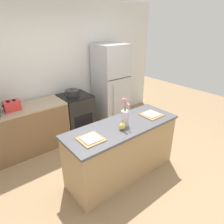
# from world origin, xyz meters

# --- Properties ---
(ground_plane) EXTENTS (10.00, 10.00, 0.00)m
(ground_plane) POSITION_xyz_m (0.00, 0.00, 0.00)
(ground_plane) COLOR #997A56
(back_wall) EXTENTS (5.20, 0.08, 2.70)m
(back_wall) POSITION_xyz_m (0.00, 2.00, 1.35)
(back_wall) COLOR silver
(back_wall) RESTS_ON ground_plane
(kitchen_island) EXTENTS (1.80, 0.66, 0.89)m
(kitchen_island) POSITION_xyz_m (0.00, 0.00, 0.44)
(kitchen_island) COLOR tan
(kitchen_island) RESTS_ON ground_plane
(back_counter) EXTENTS (1.68, 0.60, 0.88)m
(back_counter) POSITION_xyz_m (-1.06, 1.60, 0.44)
(back_counter) COLOR brown
(back_counter) RESTS_ON ground_plane
(stove_range) EXTENTS (0.60, 0.61, 0.88)m
(stove_range) POSITION_xyz_m (0.10, 1.60, 0.44)
(stove_range) COLOR black
(stove_range) RESTS_ON ground_plane
(refrigerator) EXTENTS (0.68, 0.67, 1.83)m
(refrigerator) POSITION_xyz_m (1.05, 1.60, 0.92)
(refrigerator) COLOR #B7BABC
(refrigerator) RESTS_ON ground_plane
(flower_vase) EXTENTS (0.13, 0.14, 0.43)m
(flower_vase) POSITION_xyz_m (0.03, -0.02, 1.03)
(flower_vase) COLOR silver
(flower_vase) RESTS_ON kitchen_island
(pear_figurine) EXTENTS (0.09, 0.09, 0.15)m
(pear_figurine) POSITION_xyz_m (-0.09, -0.10, 0.94)
(pear_figurine) COLOR #E5CC4C
(pear_figurine) RESTS_ON kitchen_island
(plate_setting_left) EXTENTS (0.30, 0.30, 0.02)m
(plate_setting_left) POSITION_xyz_m (-0.59, -0.04, 0.90)
(plate_setting_left) COLOR olive
(plate_setting_left) RESTS_ON kitchen_island
(plate_setting_right) EXTENTS (0.30, 0.30, 0.02)m
(plate_setting_right) POSITION_xyz_m (0.59, -0.04, 0.90)
(plate_setting_right) COLOR olive
(plate_setting_right) RESTS_ON kitchen_island
(toaster) EXTENTS (0.28, 0.18, 0.17)m
(toaster) POSITION_xyz_m (-1.11, 1.59, 0.97)
(toaster) COLOR red
(toaster) RESTS_ON back_counter
(cooking_pot) EXTENTS (0.28, 0.28, 0.14)m
(cooking_pot) POSITION_xyz_m (0.05, 1.61, 0.94)
(cooking_pot) COLOR #2D2D2D
(cooking_pot) RESTS_ON stove_range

